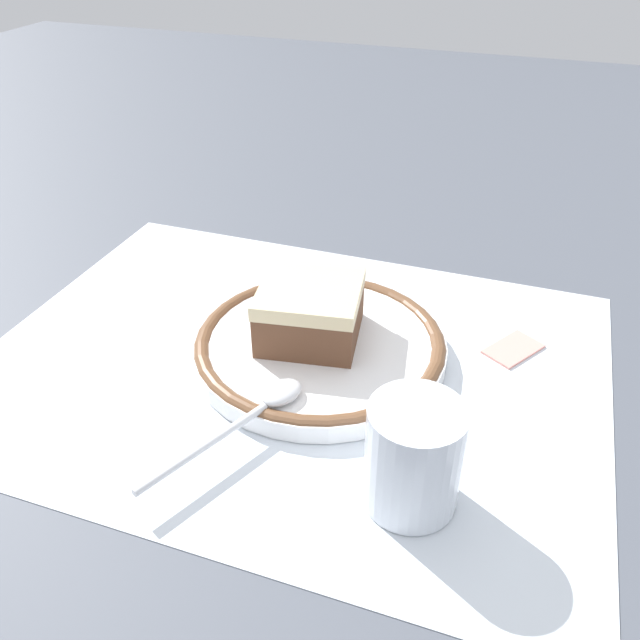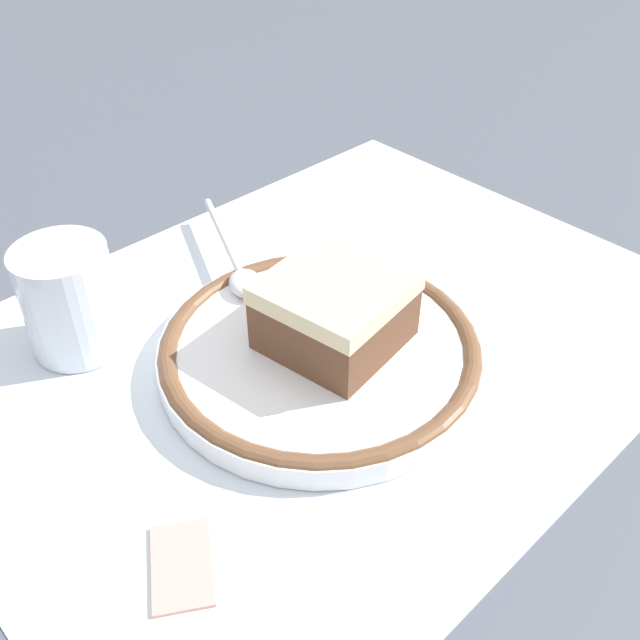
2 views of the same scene
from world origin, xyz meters
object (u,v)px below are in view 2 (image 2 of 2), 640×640
Objects in this scene: spoon at (239,268)px; sugar_packet at (181,562)px; cake_slice at (335,311)px; plate at (320,351)px; cup at (71,306)px.

sugar_packet is (-0.16, -0.16, -0.02)m from spoon.
plate is at bearing 159.84° from cake_slice.
cake_slice is at bearing -20.16° from plate.
plate is 0.10m from spoon.
cake_slice is at bearing -48.32° from cup.
cup is 1.51× the size of sugar_packet.
sugar_packet is at bearing -158.03° from plate.
sugar_packet is at bearing -135.87° from spoon.
sugar_packet is at bearing -160.33° from cake_slice.
cup is at bearing 131.68° from cake_slice.
cup reaches higher than plate.
plate is 0.17m from sugar_packet.
plate is at bearing 21.97° from sugar_packet.
cup reaches higher than sugar_packet.
cake_slice is at bearing -90.78° from spoon.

